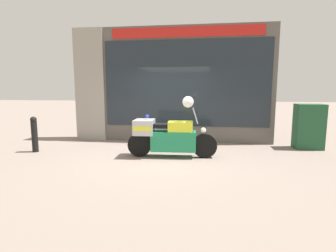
{
  "coord_description": "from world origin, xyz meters",
  "views": [
    {
      "loc": [
        1.1,
        -6.74,
        1.78
      ],
      "look_at": [
        0.11,
        0.37,
        0.74
      ],
      "focal_mm": 28.0,
      "sensor_mm": 36.0,
      "label": 1
    }
  ],
  "objects_px": {
    "utility_cabinet": "(309,126)",
    "white_helmet": "(188,102)",
    "street_bollard": "(34,134)",
    "paramedic_motorcycle": "(167,136)"
  },
  "relations": [
    {
      "from": "paramedic_motorcycle",
      "to": "white_helmet",
      "type": "distance_m",
      "value": 1.03
    },
    {
      "from": "paramedic_motorcycle",
      "to": "utility_cabinet",
      "type": "relative_size",
      "value": 1.76
    },
    {
      "from": "street_bollard",
      "to": "white_helmet",
      "type": "bearing_deg",
      "value": 0.06
    },
    {
      "from": "utility_cabinet",
      "to": "white_helmet",
      "type": "relative_size",
      "value": 4.64
    },
    {
      "from": "white_helmet",
      "to": "street_bollard",
      "type": "height_order",
      "value": "white_helmet"
    },
    {
      "from": "utility_cabinet",
      "to": "white_helmet",
      "type": "xyz_separation_m",
      "value": [
        -3.48,
        -1.51,
        0.78
      ]
    },
    {
      "from": "paramedic_motorcycle",
      "to": "street_bollard",
      "type": "distance_m",
      "value": 3.75
    },
    {
      "from": "white_helmet",
      "to": "street_bollard",
      "type": "bearing_deg",
      "value": -179.94
    },
    {
      "from": "utility_cabinet",
      "to": "street_bollard",
      "type": "xyz_separation_m",
      "value": [
        -7.77,
        -1.51,
        -0.14
      ]
    },
    {
      "from": "paramedic_motorcycle",
      "to": "street_bollard",
      "type": "relative_size",
      "value": 2.32
    }
  ]
}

